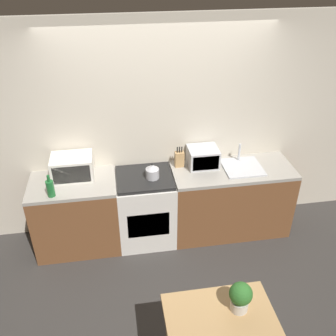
# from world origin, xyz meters

# --- Properties ---
(ground_plane) EXTENTS (16.00, 16.00, 0.00)m
(ground_plane) POSITION_xyz_m (0.00, 0.00, 0.00)
(ground_plane) COLOR #33302D
(wall_back) EXTENTS (10.00, 0.06, 2.60)m
(wall_back) POSITION_xyz_m (0.00, 0.94, 1.30)
(wall_back) COLOR beige
(wall_back) RESTS_ON ground_plane
(counter_left_run) EXTENTS (0.97, 0.62, 0.90)m
(counter_left_run) POSITION_xyz_m (-1.05, 0.60, 0.45)
(counter_left_run) COLOR brown
(counter_left_run) RESTS_ON ground_plane
(counter_right_run) EXTENTS (1.44, 0.62, 0.90)m
(counter_right_run) POSITION_xyz_m (0.82, 0.60, 0.45)
(counter_right_run) COLOR brown
(counter_right_run) RESTS_ON ground_plane
(stove_range) EXTENTS (0.67, 0.62, 0.90)m
(stove_range) POSITION_xyz_m (-0.24, 0.60, 0.45)
(stove_range) COLOR silver
(stove_range) RESTS_ON ground_plane
(kettle) EXTENTS (0.15, 0.15, 0.19)m
(kettle) POSITION_xyz_m (-0.15, 0.56, 0.98)
(kettle) COLOR #B7B7BC
(kettle) RESTS_ON stove_range
(microwave) EXTENTS (0.46, 0.34, 0.26)m
(microwave) POSITION_xyz_m (-1.03, 0.72, 1.03)
(microwave) COLOR silver
(microwave) RESTS_ON counter_left_run
(bottle) EXTENTS (0.08, 0.08, 0.26)m
(bottle) POSITION_xyz_m (-1.25, 0.39, 1.00)
(bottle) COLOR #1E662D
(bottle) RESTS_ON counter_left_run
(knife_block) EXTENTS (0.11, 0.07, 0.26)m
(knife_block) POSITION_xyz_m (0.20, 0.77, 1.00)
(knife_block) COLOR tan
(knife_block) RESTS_ON counter_right_run
(toaster_oven) EXTENTS (0.35, 0.30, 0.23)m
(toaster_oven) POSITION_xyz_m (0.48, 0.74, 1.01)
(toaster_oven) COLOR silver
(toaster_oven) RESTS_ON counter_right_run
(sink_basin) EXTENTS (0.45, 0.44, 0.24)m
(sink_basin) POSITION_xyz_m (0.93, 0.61, 0.92)
(sink_basin) COLOR silver
(sink_basin) RESTS_ON counter_right_run
(dining_table) EXTENTS (0.86, 0.61, 0.75)m
(dining_table) POSITION_xyz_m (0.15, -1.24, 0.63)
(dining_table) COLOR tan
(dining_table) RESTS_ON ground_plane
(potted_plant) EXTENTS (0.18, 0.18, 0.26)m
(potted_plant) POSITION_xyz_m (0.31, -1.17, 0.89)
(potted_plant) COLOR beige
(potted_plant) RESTS_ON dining_table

